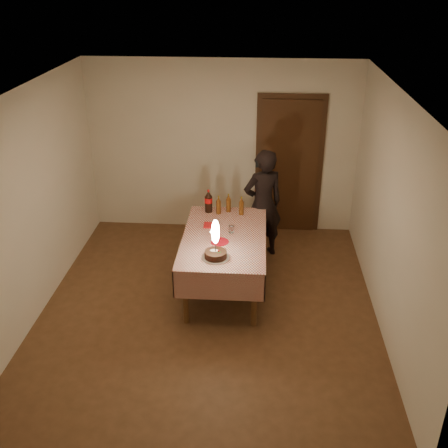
% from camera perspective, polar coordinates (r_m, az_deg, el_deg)
% --- Properties ---
extents(ground, '(4.00, 4.50, 0.01)m').
position_cam_1_polar(ground, '(6.45, -1.67, -9.15)').
color(ground, brown).
rests_on(ground, ground).
extents(room_shell, '(4.04, 4.54, 2.62)m').
position_cam_1_polar(room_shell, '(5.72, -1.47, 4.90)').
color(room_shell, silver).
rests_on(room_shell, ground).
extents(dining_table, '(1.02, 1.72, 0.76)m').
position_cam_1_polar(dining_table, '(6.47, 0.03, -2.12)').
color(dining_table, brown).
rests_on(dining_table, ground).
extents(birthday_cake, '(0.32, 0.32, 0.48)m').
position_cam_1_polar(birthday_cake, '(5.90, -0.92, -2.60)').
color(birthday_cake, white).
rests_on(birthday_cake, dining_table).
extents(red_plate, '(0.22, 0.22, 0.01)m').
position_cam_1_polar(red_plate, '(6.29, -0.46, -1.94)').
color(red_plate, '#B50C1C').
rests_on(red_plate, dining_table).
extents(red_cup, '(0.08, 0.08, 0.10)m').
position_cam_1_polar(red_cup, '(6.46, -0.87, -0.68)').
color(red_cup, red).
rests_on(red_cup, dining_table).
extents(clear_cup, '(0.07, 0.07, 0.09)m').
position_cam_1_polar(clear_cup, '(6.49, 0.81, -0.58)').
color(clear_cup, silver).
rests_on(clear_cup, dining_table).
extents(napkin_stack, '(0.15, 0.15, 0.02)m').
position_cam_1_polar(napkin_stack, '(6.67, -1.56, -0.13)').
color(napkin_stack, red).
rests_on(napkin_stack, dining_table).
extents(cola_bottle, '(0.10, 0.10, 0.32)m').
position_cam_1_polar(cola_bottle, '(7.00, -1.70, 2.49)').
color(cola_bottle, black).
rests_on(cola_bottle, dining_table).
extents(amber_bottle_left, '(0.06, 0.06, 0.25)m').
position_cam_1_polar(amber_bottle_left, '(6.96, -0.60, 2.04)').
color(amber_bottle_left, '#613310').
rests_on(amber_bottle_left, dining_table).
extents(amber_bottle_right, '(0.06, 0.06, 0.25)m').
position_cam_1_polar(amber_bottle_right, '(6.94, 1.90, 1.94)').
color(amber_bottle_right, '#613310').
rests_on(amber_bottle_right, dining_table).
extents(amber_bottle_mid, '(0.06, 0.06, 0.25)m').
position_cam_1_polar(amber_bottle_mid, '(7.02, 0.49, 2.26)').
color(amber_bottle_mid, '#613310').
rests_on(amber_bottle_mid, dining_table).
extents(photographer, '(0.68, 0.58, 1.57)m').
position_cam_1_polar(photographer, '(7.24, 4.25, 2.19)').
color(photographer, black).
rests_on(photographer, ground).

